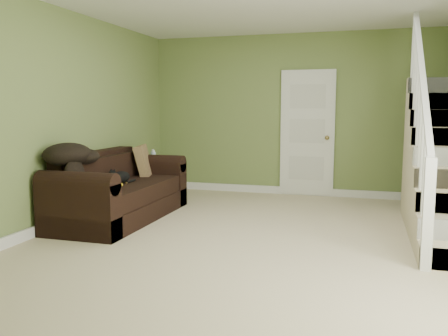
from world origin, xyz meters
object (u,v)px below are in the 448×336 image
Objects in this scene: banana at (120,184)px; cat at (120,177)px; sofa at (118,193)px; side_table at (151,182)px.

cat is at bearing 73.51° from banana.
sofa is 0.35m from banana.
sofa is 2.77× the size of side_table.
side_table is 1.47m from banana.
banana is at bearing -46.41° from cat.
sofa is at bearing 78.57° from banana.
sofa is 0.23m from cat.
cat is (0.05, -0.04, 0.22)m from sofa.
side_table is 1.25m from cat.
side_table is 4.26× the size of banana.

